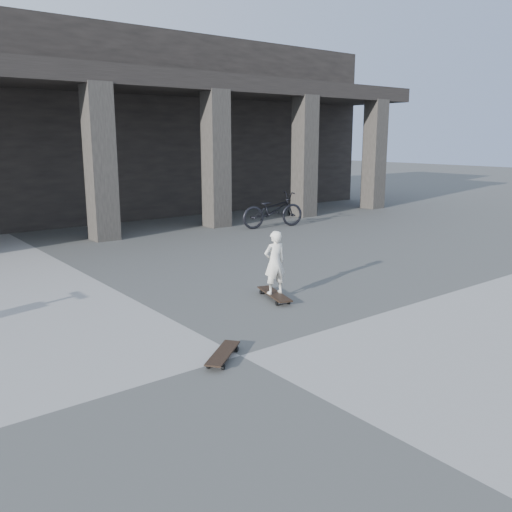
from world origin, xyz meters
TOP-DOWN VIEW (x-y plane):
  - ground at (0.00, 0.00)m, footprint 90.00×90.00m
  - longboard at (1.87, 1.59)m, footprint 0.51×1.02m
  - skateboard_spare at (-0.24, 0.03)m, footprint 0.76×0.66m
  - child at (1.87, 1.59)m, footprint 0.42×0.31m
  - bicycle at (6.56, 7.30)m, footprint 2.09×1.05m

SIDE VIEW (x-z plane):
  - ground at x=0.00m, z-range 0.00..0.00m
  - skateboard_spare at x=-0.24m, z-range 0.03..0.12m
  - longboard at x=1.87m, z-range 0.03..0.13m
  - bicycle at x=6.56m, z-range 0.00..1.05m
  - child at x=1.87m, z-range 0.10..1.16m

